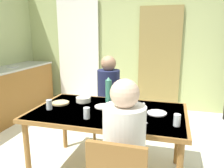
{
  "coord_description": "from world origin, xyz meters",
  "views": [
    {
      "loc": [
        0.9,
        -2.17,
        1.52
      ],
      "look_at": [
        0.28,
        0.07,
        0.98
      ],
      "focal_mm": 35.74,
      "sensor_mm": 36.0,
      "label": 1
    }
  ],
  "objects_px": {
    "dining_table": "(108,116)",
    "water_bottle_green_near": "(109,90)",
    "kitchen_counter": "(1,96)",
    "person_near_diner": "(124,139)",
    "person_far_diner": "(108,89)",
    "serving_bowl_center": "(83,99)",
    "chair_far_diner": "(111,106)"
  },
  "relations": [
    {
      "from": "chair_far_diner",
      "to": "person_far_diner",
      "type": "bearing_deg",
      "value": 90.0
    },
    {
      "from": "dining_table",
      "to": "person_near_diner",
      "type": "distance_m",
      "value": 0.76
    },
    {
      "from": "dining_table",
      "to": "water_bottle_green_near",
      "type": "bearing_deg",
      "value": 105.31
    },
    {
      "from": "water_bottle_green_near",
      "to": "serving_bowl_center",
      "type": "height_order",
      "value": "water_bottle_green_near"
    },
    {
      "from": "kitchen_counter",
      "to": "person_far_diner",
      "type": "distance_m",
      "value": 2.04
    },
    {
      "from": "chair_far_diner",
      "to": "serving_bowl_center",
      "type": "relative_size",
      "value": 5.12
    },
    {
      "from": "person_near_diner",
      "to": "water_bottle_green_near",
      "type": "xyz_separation_m",
      "value": [
        -0.4,
        0.97,
        0.08
      ]
    },
    {
      "from": "person_far_diner",
      "to": "dining_table",
      "type": "bearing_deg",
      "value": 106.17
    },
    {
      "from": "person_far_diner",
      "to": "water_bottle_green_near",
      "type": "relative_size",
      "value": 2.62
    },
    {
      "from": "kitchen_counter",
      "to": "person_near_diner",
      "type": "relative_size",
      "value": 3.2
    },
    {
      "from": "chair_far_diner",
      "to": "water_bottle_green_near",
      "type": "bearing_deg",
      "value": 102.59
    },
    {
      "from": "water_bottle_green_near",
      "to": "serving_bowl_center",
      "type": "bearing_deg",
      "value": -165.1
    },
    {
      "from": "kitchen_counter",
      "to": "serving_bowl_center",
      "type": "bearing_deg",
      "value": -21.51
    },
    {
      "from": "person_far_diner",
      "to": "serving_bowl_center",
      "type": "bearing_deg",
      "value": 70.07
    },
    {
      "from": "kitchen_counter",
      "to": "chair_far_diner",
      "type": "height_order",
      "value": "kitchen_counter"
    },
    {
      "from": "water_bottle_green_near",
      "to": "serving_bowl_center",
      "type": "xyz_separation_m",
      "value": [
        -0.28,
        -0.08,
        -0.11
      ]
    },
    {
      "from": "kitchen_counter",
      "to": "chair_far_diner",
      "type": "xyz_separation_m",
      "value": [
        2.0,
        -0.12,
        0.05
      ]
    },
    {
      "from": "person_near_diner",
      "to": "serving_bowl_center",
      "type": "height_order",
      "value": "person_near_diner"
    },
    {
      "from": "dining_table",
      "to": "person_near_diner",
      "type": "bearing_deg",
      "value": -64.88
    },
    {
      "from": "dining_table",
      "to": "chair_far_diner",
      "type": "distance_m",
      "value": 0.86
    },
    {
      "from": "person_far_diner",
      "to": "serving_bowl_center",
      "type": "xyz_separation_m",
      "value": [
        -0.17,
        -0.46,
        -0.03
      ]
    },
    {
      "from": "chair_far_diner",
      "to": "person_near_diner",
      "type": "height_order",
      "value": "person_near_diner"
    },
    {
      "from": "kitchen_counter",
      "to": "chair_far_diner",
      "type": "bearing_deg",
      "value": -3.54
    },
    {
      "from": "dining_table",
      "to": "water_bottle_green_near",
      "type": "relative_size",
      "value": 5.39
    },
    {
      "from": "kitchen_counter",
      "to": "serving_bowl_center",
      "type": "height_order",
      "value": "kitchen_counter"
    },
    {
      "from": "kitchen_counter",
      "to": "water_bottle_green_near",
      "type": "relative_size",
      "value": 8.38
    },
    {
      "from": "dining_table",
      "to": "chair_far_diner",
      "type": "height_order",
      "value": "chair_far_diner"
    },
    {
      "from": "person_far_diner",
      "to": "kitchen_counter",
      "type": "bearing_deg",
      "value": -7.41
    },
    {
      "from": "person_far_diner",
      "to": "water_bottle_green_near",
      "type": "height_order",
      "value": "person_far_diner"
    },
    {
      "from": "kitchen_counter",
      "to": "person_far_diner",
      "type": "height_order",
      "value": "person_far_diner"
    },
    {
      "from": "water_bottle_green_near",
      "to": "person_near_diner",
      "type": "bearing_deg",
      "value": -67.71
    },
    {
      "from": "person_near_diner",
      "to": "water_bottle_green_near",
      "type": "bearing_deg",
      "value": 112.29
    }
  ]
}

